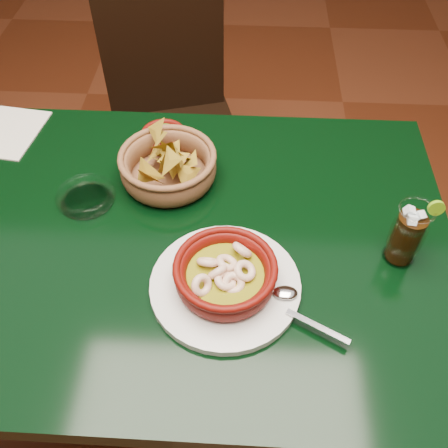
# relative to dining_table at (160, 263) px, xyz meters

# --- Properties ---
(ground) EXTENTS (7.00, 7.00, 0.00)m
(ground) POSITION_rel_dining_table_xyz_m (0.00, 0.00, -0.65)
(ground) COLOR #471C0C
(ground) RESTS_ON ground
(dining_table) EXTENTS (1.20, 0.80, 0.75)m
(dining_table) POSITION_rel_dining_table_xyz_m (0.00, 0.00, 0.00)
(dining_table) COLOR black
(dining_table) RESTS_ON ground
(dining_chair) EXTENTS (0.52, 0.52, 0.90)m
(dining_chair) POSITION_rel_dining_table_xyz_m (-0.07, 0.70, -0.16)
(dining_chair) COLOR black
(dining_chair) RESTS_ON ground
(shrimp_plate) EXTENTS (0.35, 0.28, 0.08)m
(shrimp_plate) POSITION_rel_dining_table_xyz_m (0.15, -0.12, 0.13)
(shrimp_plate) COLOR silver
(shrimp_plate) RESTS_ON dining_table
(chip_basket) EXTENTS (0.24, 0.24, 0.15)m
(chip_basket) POSITION_rel_dining_table_xyz_m (0.01, 0.16, 0.14)
(chip_basket) COLOR brown
(chip_basket) RESTS_ON dining_table
(guacamole_ramekin) EXTENTS (0.13, 0.13, 0.04)m
(guacamole_ramekin) POSITION_rel_dining_table_xyz_m (-0.02, 0.28, 0.12)
(guacamole_ramekin) COLOR #4E0804
(guacamole_ramekin) RESTS_ON dining_table
(cola_drink) EXTENTS (0.13, 0.13, 0.15)m
(cola_drink) POSITION_rel_dining_table_xyz_m (0.48, -0.03, 0.16)
(cola_drink) COLOR white
(cola_drink) RESTS_ON dining_table
(glass_ashtray) EXTENTS (0.13, 0.13, 0.03)m
(glass_ashtray) POSITION_rel_dining_table_xyz_m (-0.16, 0.08, 0.11)
(glass_ashtray) COLOR white
(glass_ashtray) RESTS_ON dining_table
(paper_menu) EXTENTS (0.17, 0.21, 0.00)m
(paper_menu) POSITION_rel_dining_table_xyz_m (-0.40, 0.30, 0.10)
(paper_menu) COLOR beige
(paper_menu) RESTS_ON dining_table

